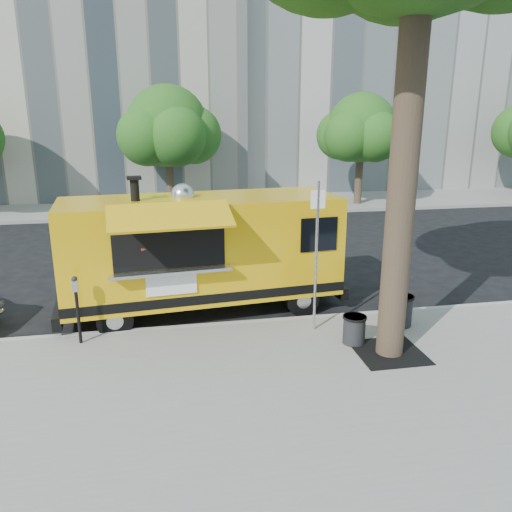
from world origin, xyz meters
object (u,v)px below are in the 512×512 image
(trash_bin_right, at_px, (354,329))
(trash_bin_left, at_px, (400,309))
(far_tree_c, at_px, (361,128))
(food_truck, at_px, (201,250))
(sign_post, at_px, (316,248))
(far_tree_b, at_px, (168,126))
(parking_meter, at_px, (77,302))

(trash_bin_right, bearing_deg, trash_bin_left, 27.08)
(far_tree_c, bearing_deg, food_truck, -124.96)
(sign_post, distance_m, trash_bin_right, 1.69)
(sign_post, bearing_deg, food_truck, 140.73)
(trash_bin_right, bearing_deg, sign_post, 126.82)
(far_tree_b, distance_m, food_truck, 12.76)
(far_tree_b, xyz_separation_m, parking_meter, (-2.00, -14.05, -2.85))
(sign_post, height_order, parking_meter, sign_post)
(far_tree_c, distance_m, sign_post, 15.48)
(far_tree_b, height_order, sign_post, far_tree_b)
(trash_bin_left, bearing_deg, sign_post, 176.28)
(parking_meter, distance_m, food_truck, 2.92)
(parking_meter, bearing_deg, far_tree_c, 51.34)
(trash_bin_left, bearing_deg, far_tree_c, 71.69)
(far_tree_c, bearing_deg, sign_post, -114.81)
(far_tree_b, distance_m, far_tree_c, 9.01)
(food_truck, xyz_separation_m, trash_bin_right, (2.66, -2.47, -1.01))
(far_tree_b, bearing_deg, trash_bin_right, -78.29)
(far_tree_b, height_order, food_truck, far_tree_b)
(food_truck, relative_size, trash_bin_right, 11.81)
(far_tree_b, bearing_deg, trash_bin_left, -73.17)
(far_tree_c, relative_size, trash_bin_right, 9.53)
(parking_meter, xyz_separation_m, trash_bin_left, (6.35, -0.32, -0.49))
(far_tree_c, height_order, trash_bin_left, far_tree_c)
(food_truck, distance_m, trash_bin_left, 4.41)
(far_tree_b, bearing_deg, parking_meter, -98.10)
(food_truck, bearing_deg, far_tree_c, 49.36)
(food_truck, bearing_deg, sign_post, -44.95)
(far_tree_b, xyz_separation_m, food_truck, (0.45, -12.53, -2.38))
(parking_meter, relative_size, trash_bin_right, 2.44)
(trash_bin_left, bearing_deg, far_tree_b, 106.83)
(far_tree_b, bearing_deg, sign_post, -79.85)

